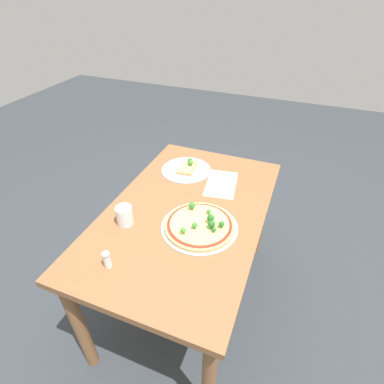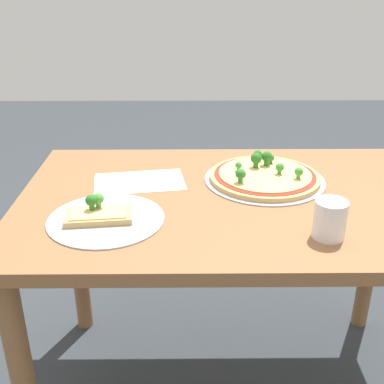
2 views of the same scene
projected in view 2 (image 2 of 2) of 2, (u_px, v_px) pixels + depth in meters
The scene contains 5 objects.
dining_table at pixel (235, 227), 1.41m from camera, with size 1.24×0.77×0.74m.
pizza_tray_whole at pixel (264, 176), 1.46m from camera, with size 0.37×0.37×0.07m.
pizza_tray_slice at pixel (102, 216), 1.23m from camera, with size 0.30×0.30×0.07m.
drinking_cup at pixel (330, 219), 1.14m from camera, with size 0.08×0.08×0.09m, color white.
paper_menu at pixel (139, 182), 1.45m from camera, with size 0.27×0.16×0.00m, color white.
Camera 2 is at (-0.14, -1.23, 1.32)m, focal length 45.00 mm.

